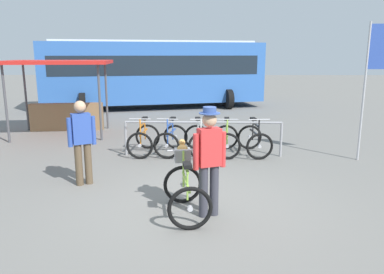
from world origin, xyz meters
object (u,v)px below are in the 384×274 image
Objects in this scene: racked_bike_white at (199,140)px; market_stall at (62,89)px; racked_bike_black at (254,140)px; racked_bike_lime at (227,140)px; racked_bike_orange at (144,139)px; racked_bike_blue at (171,140)px; person_with_featured_bike at (209,157)px; banner_flag at (372,66)px; featured_bicycle at (185,183)px; pedestrian_with_backpack at (82,137)px; bus_distant at (154,70)px.

market_stall is (-4.31, 2.58, 1.03)m from racked_bike_white.
racked_bike_lime is at bearing 179.04° from racked_bike_black.
racked_bike_lime is at bearing -0.96° from racked_bike_orange.
person_with_featured_bike is at bearing -77.38° from racked_bike_blue.
racked_bike_orange is 4.10m from person_with_featured_bike.
banner_flag is (2.55, -0.47, 1.86)m from racked_bike_black.
featured_bicycle is (-1.63, -3.58, 0.12)m from racked_bike_black.
racked_bike_lime and racked_bike_black have the same top height.
pedestrian_with_backpack is at bearing -134.47° from racked_bike_white.
racked_bike_lime is 0.33× the size of market_stall.
pedestrian_with_backpack is (-0.85, -2.32, 0.57)m from racked_bike_orange.
racked_bike_orange is 0.97× the size of racked_bike_white.
racked_bike_blue is 8.66m from bus_distant.
racked_bike_orange is at bearing 179.04° from racked_bike_blue.
racked_bike_lime is 0.91× the size of featured_bicycle.
banner_flag reaches higher than pedestrian_with_backpack.
pedestrian_with_backpack is at bearing -148.13° from racked_bike_black.
racked_bike_lime is 9.01m from bus_distant.
racked_bike_blue and racked_bike_white have the same top height.
market_stall reaches higher than racked_bike_orange.
racked_bike_orange is 1.00× the size of racked_bike_lime.
pedestrian_with_backpack is 5.31m from market_stall.
racked_bike_lime is 5.73m from market_stall.
featured_bicycle is 0.76× the size of pedestrian_with_backpack.
bus_distant reaches higher than person_with_featured_bike.
racked_bike_white is 3.61m from featured_bicycle.
racked_bike_black is 6.36m from market_stall.
racked_bike_black is at bearing -0.96° from racked_bike_blue.
racked_bike_blue is at bearing 179.04° from racked_bike_black.
market_stall is at bearing -111.12° from bus_distant.
banner_flag reaches higher than racked_bike_black.
racked_bike_blue is 2.84m from pedestrian_with_backpack.
market_stall is at bearing 155.46° from racked_bike_black.
bus_distant reaches higher than market_stall.
featured_bicycle is at bearing -72.18° from racked_bike_orange.
racked_bike_orange is 0.35× the size of banner_flag.
racked_bike_white is at bearing -0.96° from racked_bike_blue.
racked_bike_orange is 2.10m from racked_bike_lime.
bus_distant is (-2.18, 12.19, 0.79)m from person_with_featured_bike.
featured_bicycle reaches higher than racked_bike_blue.
racked_bike_white is at bearing 86.28° from featured_bicycle.
racked_bike_orange is at bearing 112.28° from person_with_featured_bike.
racked_bike_white is 0.71× the size of pedestrian_with_backpack.
market_stall is at bearing 125.17° from person_with_featured_bike.
banner_flag is at bearing 16.20° from pedestrian_with_backpack.
market_stall is (-5.71, 2.61, 1.03)m from racked_bike_black.
bus_distant is (-0.64, 8.44, 1.37)m from racked_bike_orange.
racked_bike_black is (2.10, -0.04, -0.00)m from racked_bike_blue.
person_with_featured_bike is 2.79m from pedestrian_with_backpack.
racked_bike_white is 4.40m from banner_flag.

